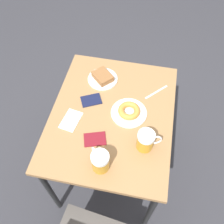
% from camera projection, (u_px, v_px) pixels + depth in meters
% --- Properties ---
extents(ground_plane, '(8.00, 8.00, 0.00)m').
position_uv_depth(ground_plane, '(112.00, 164.00, 2.18)').
color(ground_plane, '#333338').
extents(table, '(0.75, 0.94, 0.77)m').
position_uv_depth(table, '(112.00, 120.00, 1.60)').
color(table, '#997044').
rests_on(table, ground_plane).
extents(plate_with_cake, '(0.20, 0.20, 0.05)m').
position_uv_depth(plate_with_cake, '(103.00, 78.00, 1.69)').
color(plate_with_cake, white).
rests_on(plate_with_cake, table).
extents(plate_with_donut, '(0.22, 0.22, 0.05)m').
position_uv_depth(plate_with_donut, '(129.00, 112.00, 1.53)').
color(plate_with_donut, white).
rests_on(plate_with_donut, table).
extents(beer_mug_left, '(0.14, 0.10, 0.13)m').
position_uv_depth(beer_mug_left, '(146.00, 141.00, 1.36)').
color(beer_mug_left, '#C68C23').
rests_on(beer_mug_left, table).
extents(beer_mug_center, '(0.11, 0.12, 0.13)m').
position_uv_depth(beer_mug_center, '(100.00, 161.00, 1.29)').
color(beer_mug_center, '#C68C23').
rests_on(beer_mug_center, table).
extents(napkin_folded, '(0.12, 0.16, 0.00)m').
position_uv_depth(napkin_folded, '(71.00, 120.00, 1.51)').
color(napkin_folded, white).
rests_on(napkin_folded, table).
extents(fork, '(0.14, 0.14, 0.00)m').
position_uv_depth(fork, '(156.00, 92.00, 1.64)').
color(fork, silver).
rests_on(fork, table).
extents(passport_near_edge, '(0.15, 0.14, 0.01)m').
position_uv_depth(passport_near_edge, '(91.00, 100.00, 1.60)').
color(passport_near_edge, '#141938').
rests_on(passport_near_edge, table).
extents(passport_far_edge, '(0.15, 0.12, 0.01)m').
position_uv_depth(passport_far_edge, '(95.00, 139.00, 1.44)').
color(passport_far_edge, maroon).
rests_on(passport_far_edge, table).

